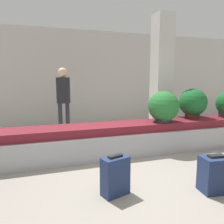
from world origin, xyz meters
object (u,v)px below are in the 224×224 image
(potted_plant_1, at_px, (164,107))
(suitcase_0, at_px, (214,174))
(pillar, at_px, (161,77))
(suitcase_2, at_px, (115,176))
(potted_plant_2, at_px, (193,103))
(traveler_0, at_px, (63,94))

(potted_plant_1, bearing_deg, suitcase_0, -98.37)
(pillar, xyz_separation_m, suitcase_0, (-0.87, -2.95, -1.35))
(suitcase_2, distance_m, potted_plant_1, 2.25)
(potted_plant_2, distance_m, traveler_0, 3.34)
(suitcase_0, height_order, traveler_0, traveler_0)
(pillar, distance_m, suitcase_0, 3.36)
(suitcase_0, xyz_separation_m, potted_plant_1, (0.26, 1.79, 0.70))
(potted_plant_2, bearing_deg, suitcase_0, -120.32)
(pillar, height_order, traveler_0, pillar)
(suitcase_0, relative_size, suitcase_2, 0.95)
(pillar, relative_size, potted_plant_1, 4.85)
(pillar, distance_m, potted_plant_1, 1.46)
(suitcase_0, xyz_separation_m, suitcase_2, (-1.32, 0.34, 0.01))
(pillar, relative_size, suitcase_2, 5.82)
(suitcase_2, xyz_separation_m, potted_plant_1, (1.58, 1.45, 0.68))
(pillar, bearing_deg, traveler_0, 160.73)
(suitcase_2, relative_size, potted_plant_1, 0.83)
(potted_plant_2, bearing_deg, pillar, 107.20)
(pillar, distance_m, potted_plant_2, 1.17)
(suitcase_2, bearing_deg, potted_plant_1, 25.27)
(potted_plant_1, height_order, traveler_0, traveler_0)
(potted_plant_1, relative_size, potted_plant_2, 0.95)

